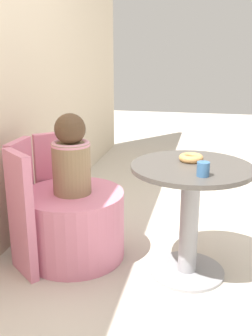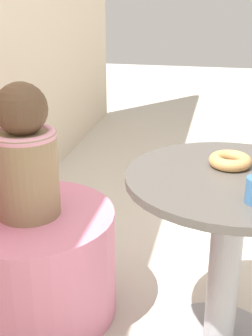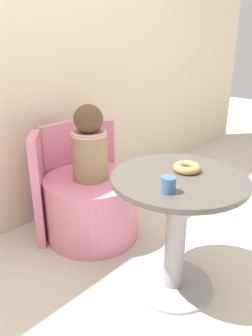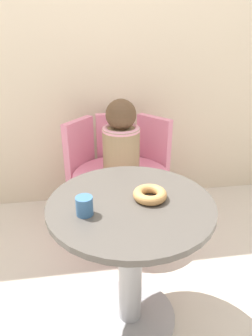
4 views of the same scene
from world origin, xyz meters
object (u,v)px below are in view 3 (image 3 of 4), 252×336
round_table (177,216)px  tub_chair (92,207)px  donut (187,168)px  cup (169,185)px  child_figure (89,145)px

round_table → tub_chair: size_ratio=1.07×
round_table → tub_chair: bearing=85.3°
tub_chair → donut: donut is taller
tub_chair → cup: 0.91m
donut → cup: 0.26m
round_table → cup: bearing=-161.3°
child_figure → cup: child_figure is taller
donut → child_figure: bearing=91.7°
donut → cup: size_ratio=1.89×
tub_chair → cup: (-0.23, -0.75, 0.47)m
tub_chair → donut: (0.02, -0.68, 0.45)m
round_table → donut: bearing=7.0°
round_table → cup: cup is taller
tub_chair → donut: 0.82m
cup → child_figure: bearing=72.8°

